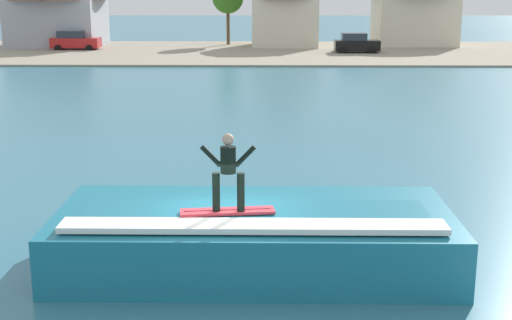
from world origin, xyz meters
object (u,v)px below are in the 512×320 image
Objects in this scene: wave_crest at (254,237)px; car_far_shore at (356,43)px; house_gabled_white at (414,8)px; surfer at (228,168)px; house_small_cottage at (285,6)px; car_near_shore at (75,41)px; house_with_chimney at (57,9)px; surfboard at (227,211)px.

car_far_shore reaches higher than wave_crest.
house_gabled_white is (6.69, 8.46, 2.79)m from car_far_shore.
house_small_cottage is (2.53, 56.23, 1.62)m from surfer.
wave_crest is 1.94× the size of car_near_shore.
house_small_cottage is (2.02, 55.59, 3.34)m from wave_crest.
house_gabled_white is 12.99m from house_small_cottage.
surfer is at bearing -92.58° from house_small_cottage.
surfer is 60.03m from house_gabled_white.
car_near_shore is (-17.00, 52.31, -1.44)m from surfer.
surfer is 0.42× the size of car_far_shore.
car_far_shore is 0.42× the size of house_gabled_white.
surfer is 0.16× the size of house_with_chimney.
surfer is at bearing -63.69° from surfboard.
car_near_shore is at bearing 108.00° from surfboard.
car_near_shore is at bearing -56.14° from house_with_chimney.
house_with_chimney is (-20.12, 55.54, 3.00)m from wave_crest.
house_small_cottage reaches higher than surfboard.
car_near_shore is (-16.97, 52.25, -0.49)m from surfboard.
house_small_cottage is at bearing 87.92° from wave_crest.
house_with_chimney is at bearing 123.86° from car_near_shore.
house_with_chimney reaches higher than wave_crest.
surfboard is at bearing -104.90° from house_gabled_white.
house_with_chimney is (-19.57, 56.12, 2.23)m from surfboard.
house_gabled_white is (14.88, 57.37, 3.07)m from wave_crest.
house_with_chimney is (-2.60, 3.87, 2.72)m from car_near_shore.
house_small_cottage reaches higher than house_gabled_white.
surfer is 59.52m from house_with_chimney.
house_with_chimney is at bearing 109.91° from wave_crest.
house_small_cottage is at bearing 87.39° from surfboard.
surfer is at bearing -70.77° from house_with_chimney.
house_gabled_white is at bearing 9.97° from car_near_shore.
surfboard is at bearing 116.31° from surfer.
wave_crest is at bearing -92.08° from house_small_cottage.
surfboard is 0.21× the size of house_gabled_white.
surfer is at bearing -99.97° from car_far_shore.
car_far_shore reaches higher than surfboard.
car_near_shore is at bearing -170.03° from house_gabled_white.
wave_crest is at bearing -70.09° from house_with_chimney.
car_near_shore and car_far_shore have the same top height.
car_near_shore reaches higher than surfboard.
wave_crest is 55.73m from house_small_cottage.
house_with_chimney is at bearing -177.02° from house_gabled_white.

